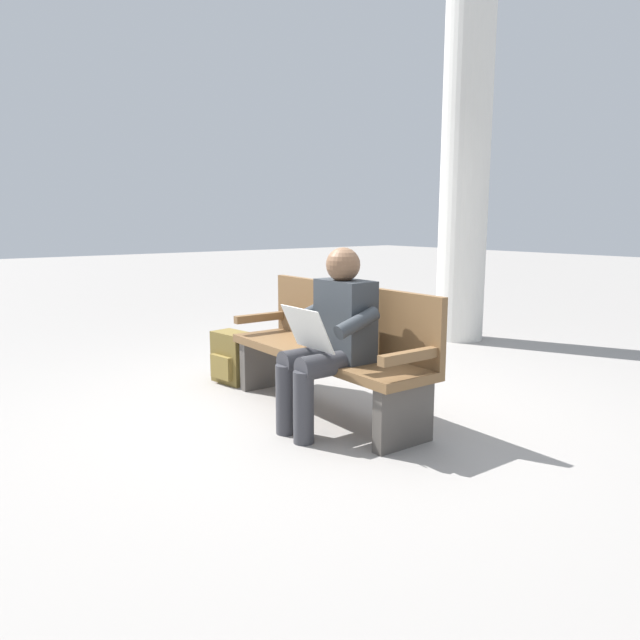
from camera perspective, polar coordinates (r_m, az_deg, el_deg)
The scene contains 5 objects.
ground_plane at distance 4.23m, azimuth 0.41°, elevation -8.91°, with size 40.00×40.00×0.00m, color gray.
bench_near at distance 4.15m, azimuth 1.20°, elevation -2.70°, with size 1.81×0.52×0.90m.
person_seated at distance 3.75m, azimuth 1.10°, elevation -1.40°, with size 0.58×0.58×1.18m.
backpack at distance 4.98m, azimuth -8.52°, elevation -3.65°, with size 0.38×0.29×0.43m.
support_pillar at distance 6.86m, azimuth 13.94°, elevation 15.28°, with size 0.53×0.53×4.10m, color silver.
Camera 1 is at (-3.16, 2.47, 1.35)m, focal length 32.97 mm.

